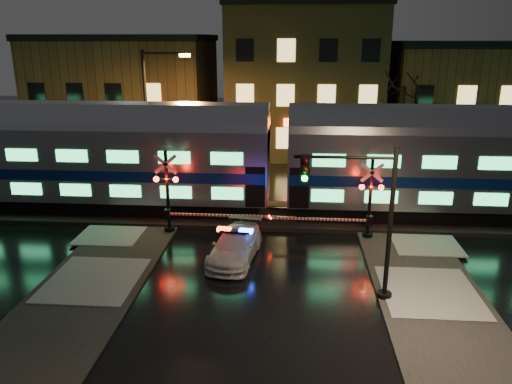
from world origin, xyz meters
TOP-DOWN VIEW (x-y plane):
  - ground at (0.00, 0.00)m, footprint 120.00×120.00m
  - ballast at (0.00, 5.00)m, footprint 90.00×4.20m
  - sidewalk_left at (-6.50, -6.00)m, footprint 4.00×20.00m
  - sidewalk_right at (6.50, -6.00)m, footprint 4.00×20.00m
  - building_left at (-13.00, 22.00)m, footprint 14.00×10.00m
  - building_mid at (2.00, 22.50)m, footprint 12.00×11.00m
  - building_right at (15.00, 22.00)m, footprint 12.00×10.00m
  - train at (0.50, 5.00)m, footprint 51.00×3.12m
  - police_car at (-1.17, -0.40)m, footprint 2.31×4.59m
  - crossing_signal_right at (4.56, 2.30)m, footprint 5.53×0.64m
  - crossing_signal_left at (-4.42, 2.31)m, footprint 5.89×0.66m
  - traffic_light at (3.84, -3.52)m, footprint 3.73×0.68m
  - streetlight at (-7.26, 9.00)m, footprint 2.89×0.30m

SIDE VIEW (x-z plane):
  - ground at x=0.00m, z-range 0.00..0.00m
  - sidewalk_left at x=-6.50m, z-range 0.00..0.12m
  - sidewalk_right at x=6.50m, z-range 0.00..0.12m
  - ballast at x=0.00m, z-range 0.00..0.24m
  - police_car at x=-1.17m, z-range -0.07..1.36m
  - crossing_signal_right at x=4.56m, z-range -0.34..3.57m
  - crossing_signal_left at x=-4.42m, z-range -0.36..3.81m
  - traffic_light at x=3.84m, z-range 0.18..5.95m
  - train at x=0.50m, z-range 0.42..6.35m
  - building_right at x=15.00m, z-range 0.00..8.50m
  - building_left at x=-13.00m, z-range 0.00..9.00m
  - streetlight at x=-7.26m, z-range 0.66..9.29m
  - building_mid at x=2.00m, z-range 0.00..11.50m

